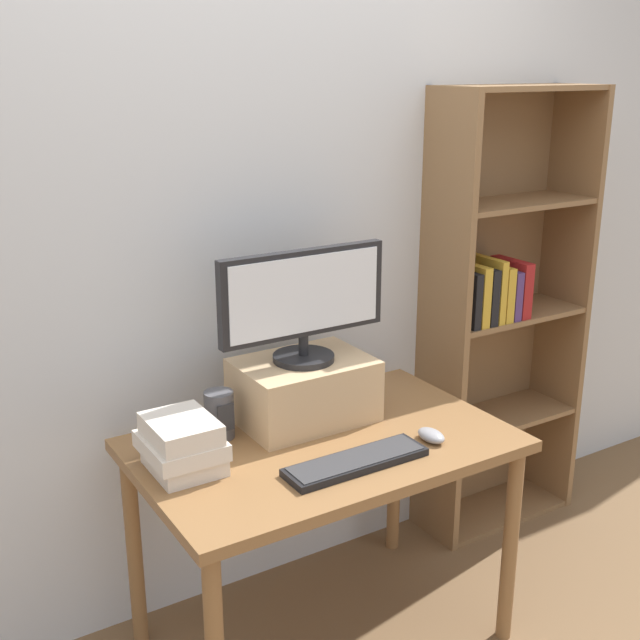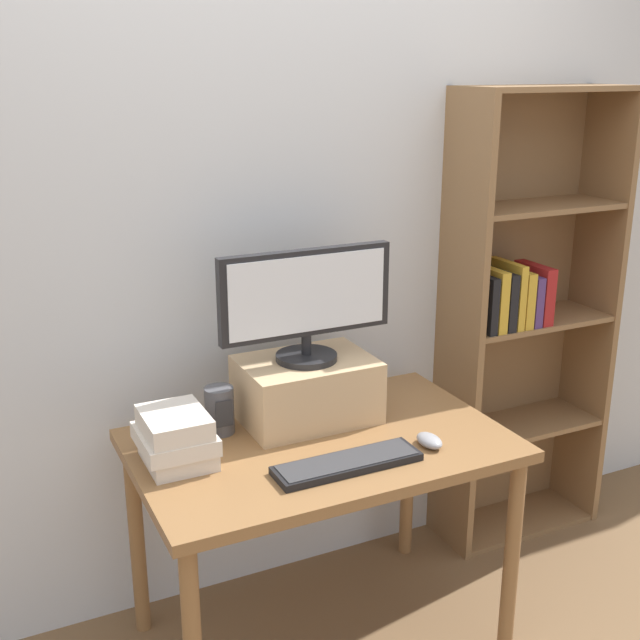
{
  "view_description": "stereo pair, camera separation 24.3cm",
  "coord_description": "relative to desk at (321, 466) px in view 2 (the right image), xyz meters",
  "views": [
    {
      "loc": [
        -1.19,
        -1.91,
        1.84
      ],
      "look_at": [
        0.03,
        0.07,
        1.1
      ],
      "focal_mm": 45.0,
      "sensor_mm": 36.0,
      "label": 1
    },
    {
      "loc": [
        -0.98,
        -2.02,
        1.84
      ],
      "look_at": [
        0.03,
        0.07,
        1.1
      ],
      "focal_mm": 45.0,
      "sensor_mm": 36.0,
      "label": 2
    }
  ],
  "objects": [
    {
      "name": "computer_mouse",
      "position": [
        0.28,
        -0.18,
        0.11
      ],
      "size": [
        0.06,
        0.1,
        0.04
      ],
      "color": "#99999E",
      "rests_on": "desk"
    },
    {
      "name": "desk_speaker",
      "position": [
        -0.26,
        0.19,
        0.16
      ],
      "size": [
        0.09,
        0.1,
        0.15
      ],
      "color": "#4C4C51",
      "rests_on": "desk"
    },
    {
      "name": "ground_plane",
      "position": [
        0.0,
        0.0,
        -0.65
      ],
      "size": [
        12.0,
        12.0,
        0.0
      ],
      "primitive_type": "plane",
      "color": "brown"
    },
    {
      "name": "back_wall",
      "position": [
        0.0,
        0.47,
        0.65
      ],
      "size": [
        7.0,
        0.08,
        2.6
      ],
      "color": "silver",
      "rests_on": "ground_plane"
    },
    {
      "name": "bookshelf_unit",
      "position": [
        1.02,
        0.32,
        0.26
      ],
      "size": [
        0.68,
        0.28,
        1.77
      ],
      "color": "olive",
      "rests_on": "ground_plane"
    },
    {
      "name": "riser_box",
      "position": [
        0.03,
        0.17,
        0.19
      ],
      "size": [
        0.42,
        0.3,
        0.2
      ],
      "color": "tan",
      "rests_on": "desk"
    },
    {
      "name": "desk",
      "position": [
        0.0,
        0.0,
        0.0
      ],
      "size": [
        1.15,
        0.72,
        0.74
      ],
      "color": "olive",
      "rests_on": "ground_plane"
    },
    {
      "name": "book_stack",
      "position": [
        -0.44,
        0.05,
        0.17
      ],
      "size": [
        0.21,
        0.24,
        0.16
      ],
      "color": "silver",
      "rests_on": "desk"
    },
    {
      "name": "computer_monitor",
      "position": [
        0.03,
        0.17,
        0.49
      ],
      "size": [
        0.58,
        0.2,
        0.36
      ],
      "color": "black",
      "rests_on": "riser_box"
    },
    {
      "name": "keyboard",
      "position": [
        -0.01,
        -0.19,
        0.1
      ],
      "size": [
        0.44,
        0.12,
        0.02
      ],
      "color": "black",
      "rests_on": "desk"
    }
  ]
}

